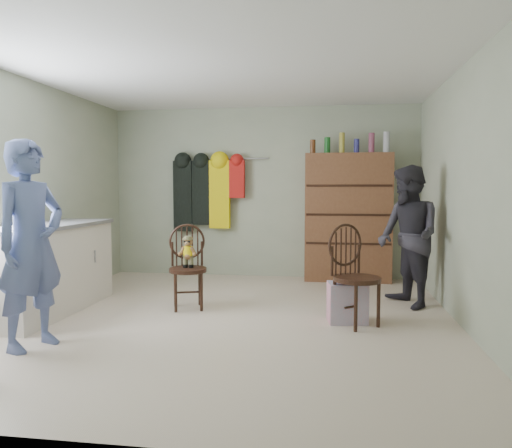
% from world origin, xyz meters
% --- Properties ---
extents(ground_plane, '(5.00, 5.00, 0.00)m').
position_xyz_m(ground_plane, '(0.00, 0.00, 0.00)').
color(ground_plane, beige).
rests_on(ground_plane, ground).
extents(room_walls, '(5.00, 5.00, 5.00)m').
position_xyz_m(room_walls, '(0.00, 0.53, 1.58)').
color(room_walls, '#AAB094').
rests_on(room_walls, ground).
extents(counter, '(0.64, 1.86, 0.94)m').
position_xyz_m(counter, '(-1.95, 0.00, 0.47)').
color(counter, silver).
rests_on(counter, ground).
extents(chair_front, '(0.52, 0.52, 0.92)m').
position_xyz_m(chair_front, '(-0.54, 0.41, 0.52)').
color(chair_front, '#351D12').
rests_on(chair_front, ground).
extents(chair_far, '(0.61, 0.61, 0.97)m').
position_xyz_m(chair_far, '(1.22, -0.01, 0.52)').
color(chair_far, '#351D12').
rests_on(chair_far, ground).
extents(striped_bag, '(0.41, 0.34, 0.39)m').
position_xyz_m(striped_bag, '(1.18, 0.07, 0.19)').
color(striped_bag, '#E57280').
rests_on(striped_bag, ground).
extents(person_left, '(0.59, 0.72, 1.72)m').
position_xyz_m(person_left, '(-1.42, -1.10, 0.86)').
color(person_left, '#54649B').
rests_on(person_left, ground).
extents(person_right, '(0.83, 0.93, 1.57)m').
position_xyz_m(person_right, '(1.86, 0.83, 0.79)').
color(person_right, '#2D2B33').
rests_on(person_right, ground).
extents(dresser, '(1.20, 0.39, 2.08)m').
position_xyz_m(dresser, '(1.25, 2.30, 0.91)').
color(dresser, brown).
rests_on(dresser, ground).
extents(coat_rack, '(1.42, 0.12, 1.09)m').
position_xyz_m(coat_rack, '(-0.83, 2.38, 1.25)').
color(coat_rack, '#99999E').
rests_on(coat_rack, ground).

